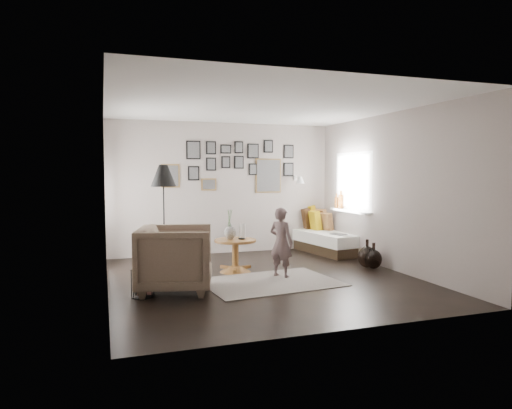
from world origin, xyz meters
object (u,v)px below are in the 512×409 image
object	(u,v)px
magazine_basket	(143,283)
demijohn_small	(373,259)
vase	(230,230)
demijohn_large	(367,257)
floor_lamp	(163,180)
child	(281,242)
daybed	(323,237)
pedestal_table	(235,257)
armchair	(176,258)

from	to	relation	value
magazine_basket	demijohn_small	size ratio (longest dim) A/B	0.80
vase	demijohn_large	size ratio (longest dim) A/B	1.00
vase	demijohn_large	distance (m)	2.38
floor_lamp	child	world-z (taller)	floor_lamp
demijohn_small	daybed	bearing A→B (deg)	89.94
pedestal_table	demijohn_large	xyz separation A→B (m)	(2.22, -0.39, -0.06)
magazine_basket	demijohn_large	xyz separation A→B (m)	(3.77, 0.66, 0.01)
floor_lamp	demijohn_large	distance (m)	3.63
daybed	magazine_basket	world-z (taller)	daybed
pedestal_table	vase	world-z (taller)	vase
demijohn_small	child	xyz separation A→B (m)	(-1.70, -0.08, 0.38)
vase	demijohn_small	world-z (taller)	vase
vase	daybed	size ratio (longest dim) A/B	0.24
demijohn_large	demijohn_small	size ratio (longest dim) A/B	1.10
floor_lamp	child	distance (m)	2.12
daybed	armchair	bearing A→B (deg)	-155.32
vase	floor_lamp	world-z (taller)	floor_lamp
daybed	pedestal_table	bearing A→B (deg)	-158.43
child	daybed	bearing A→B (deg)	-78.07
child	demijohn_large	bearing A→B (deg)	-119.65
pedestal_table	armchair	bearing A→B (deg)	-140.67
armchair	daybed	bearing A→B (deg)	-42.63
daybed	armchair	xyz separation A→B (m)	(-3.37, -2.23, 0.16)
demijohn_small	child	size ratio (longest dim) A/B	0.41
demijohn_small	floor_lamp	bearing A→B (deg)	166.19
vase	floor_lamp	distance (m)	1.34
vase	floor_lamp	xyz separation A→B (m)	(-1.02, 0.30, 0.82)
armchair	floor_lamp	size ratio (longest dim) A/B	0.57
pedestal_table	demijohn_large	world-z (taller)	pedestal_table
armchair	child	size ratio (longest dim) A/B	0.91
pedestal_table	demijohn_large	distance (m)	2.25
daybed	child	size ratio (longest dim) A/B	1.84
demijohn_large	child	bearing A→B (deg)	-173.11
pedestal_table	floor_lamp	xyz separation A→B (m)	(-1.10, 0.32, 1.25)
vase	demijohn_small	size ratio (longest dim) A/B	1.10
armchair	vase	bearing A→B (deg)	-34.10
daybed	magazine_basket	bearing A→B (deg)	-156.95
magazine_basket	child	world-z (taller)	child
demijohn_large	pedestal_table	bearing A→B (deg)	169.98
demijohn_large	floor_lamp	bearing A→B (deg)	167.96
pedestal_table	daybed	world-z (taller)	daybed
daybed	demijohn_small	bearing A→B (deg)	-98.93
armchair	floor_lamp	world-z (taller)	floor_lamp
child	armchair	bearing A→B (deg)	64.02
child	vase	bearing A→B (deg)	9.96
armchair	child	xyz separation A→B (m)	(1.66, 0.31, 0.09)
vase	demijohn_large	world-z (taller)	vase
vase	magazine_basket	distance (m)	1.89
pedestal_table	demijohn_small	world-z (taller)	pedestal_table
floor_lamp	child	xyz separation A→B (m)	(1.66, -0.91, -0.96)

